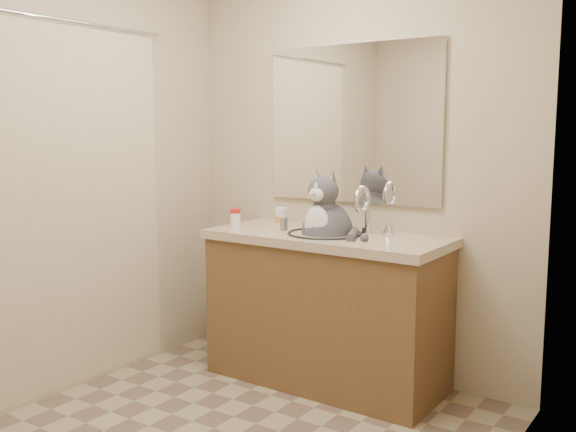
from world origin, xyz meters
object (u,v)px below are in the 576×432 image
object	(u,v)px
cat	(326,230)
grey_canister	(284,224)
pill_bottle_redcap	(235,218)
pill_bottle_orange	(281,218)

from	to	relation	value
cat	grey_canister	bearing A→B (deg)	-170.03
cat	pill_bottle_redcap	distance (m)	0.58
pill_bottle_redcap	pill_bottle_orange	size ratio (longest dim) A/B	0.92
pill_bottle_redcap	grey_canister	distance (m)	0.31
pill_bottle_redcap	grey_canister	bearing A→B (deg)	10.12
cat	pill_bottle_orange	world-z (taller)	cat
cat	grey_canister	xyz separation A→B (m)	(-0.26, -0.03, 0.01)
pill_bottle_orange	grey_canister	distance (m)	0.12
cat	pill_bottle_orange	bearing A→B (deg)	174.08
pill_bottle_orange	grey_canister	bearing A→B (deg)	-47.56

